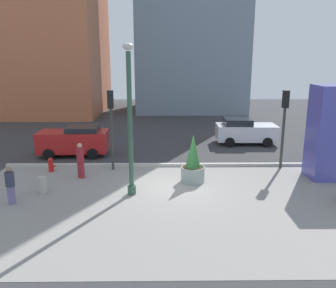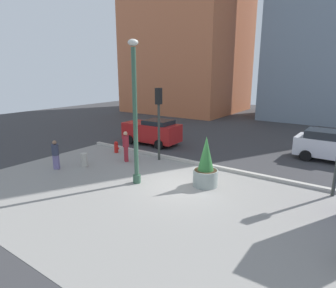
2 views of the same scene
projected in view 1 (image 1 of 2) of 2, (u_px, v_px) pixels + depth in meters
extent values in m
plane|color=#38383A|center=(172.00, 162.00, 20.06)|extent=(60.00, 60.00, 0.00)
cube|color=gray|center=(175.00, 205.00, 14.24)|extent=(18.00, 10.00, 0.02)
cube|color=#B7B2A8|center=(172.00, 165.00, 19.19)|extent=(18.00, 0.24, 0.16)
cylinder|color=#335642|center=(132.00, 190.00, 15.27)|extent=(0.36, 0.36, 0.40)
cylinder|color=#335642|center=(130.00, 126.00, 14.59)|extent=(0.20, 0.20, 6.04)
ellipsoid|color=silver|center=(128.00, 46.00, 13.81)|extent=(0.44, 0.44, 0.28)
cube|color=#4C4CAD|center=(328.00, 133.00, 16.89)|extent=(1.59, 1.59, 4.54)
cylinder|color=gray|center=(193.00, 174.00, 16.73)|extent=(1.12, 1.12, 0.76)
cylinder|color=#382819|center=(193.00, 167.00, 16.64)|extent=(1.03, 1.03, 0.04)
cone|color=#2D6B33|center=(193.00, 151.00, 16.45)|extent=(0.72, 0.72, 1.55)
cylinder|color=red|center=(51.00, 167.00, 18.26)|extent=(0.26, 0.26, 0.55)
sphere|color=red|center=(50.00, 160.00, 18.17)|extent=(0.24, 0.24, 0.24)
cylinder|color=red|center=(54.00, 166.00, 18.25)|extent=(0.12, 0.10, 0.10)
cylinder|color=#B2ADA3|center=(42.00, 185.00, 15.33)|extent=(0.36, 0.36, 0.75)
cylinder|color=#333833|center=(283.00, 139.00, 18.50)|extent=(0.14, 0.14, 3.26)
cube|color=black|center=(286.00, 99.00, 17.99)|extent=(0.28, 0.32, 0.90)
sphere|color=yellow|center=(284.00, 104.00, 18.22)|extent=(0.18, 0.18, 0.18)
cylinder|color=#333833|center=(112.00, 140.00, 18.28)|extent=(0.14, 0.14, 3.26)
cube|color=black|center=(110.00, 100.00, 17.77)|extent=(0.28, 0.32, 0.90)
sphere|color=red|center=(111.00, 99.00, 17.94)|extent=(0.18, 0.18, 0.18)
cube|color=red|center=(73.00, 141.00, 21.13)|extent=(4.14, 1.92, 1.21)
cube|color=#1E2328|center=(83.00, 129.00, 20.97)|extent=(1.89, 1.64, 0.30)
cylinder|color=black|center=(48.00, 154.00, 20.34)|extent=(0.65, 0.24, 0.64)
cylinder|color=black|center=(57.00, 147.00, 22.08)|extent=(0.65, 0.24, 0.64)
cylinder|color=black|center=(93.00, 154.00, 20.45)|extent=(0.65, 0.24, 0.64)
cylinder|color=black|center=(97.00, 146.00, 22.19)|extent=(0.65, 0.24, 0.64)
cube|color=silver|center=(246.00, 132.00, 24.03)|extent=(4.07, 2.01, 1.04)
cube|color=#1E2328|center=(238.00, 122.00, 23.86)|extent=(1.85, 1.72, 0.43)
cylinder|color=black|center=(261.00, 136.00, 25.05)|extent=(0.65, 0.24, 0.64)
cylinder|color=black|center=(268.00, 142.00, 23.21)|extent=(0.65, 0.24, 0.64)
cylinder|color=black|center=(226.00, 136.00, 25.09)|extent=(0.65, 0.24, 0.64)
cylinder|color=black|center=(230.00, 142.00, 23.25)|extent=(0.65, 0.24, 0.64)
cube|color=maroon|center=(81.00, 169.00, 17.27)|extent=(0.34, 0.33, 0.87)
cylinder|color=maroon|center=(80.00, 154.00, 17.08)|extent=(0.50, 0.50, 0.66)
sphere|color=tan|center=(80.00, 146.00, 16.97)|extent=(0.24, 0.24, 0.24)
cube|color=slate|center=(11.00, 195.00, 14.23)|extent=(0.34, 0.32, 0.78)
cylinder|color=#33384C|center=(10.00, 179.00, 14.07)|extent=(0.50, 0.50, 0.58)
sphere|color=#8C664C|center=(9.00, 170.00, 13.97)|extent=(0.21, 0.21, 0.21)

